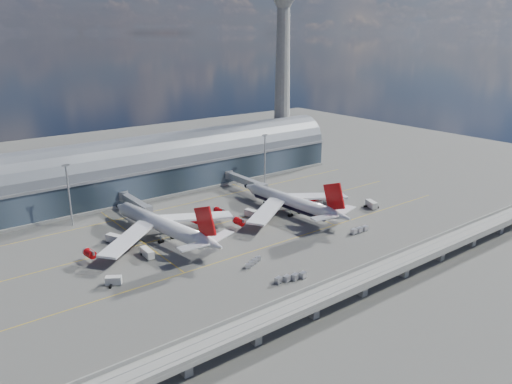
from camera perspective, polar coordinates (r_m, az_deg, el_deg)
ground at (r=191.38m, az=-0.50°, el=-5.26°), size 500.00×500.00×0.00m
taxi_lines at (r=208.19m, az=-4.17°, el=-3.36°), size 200.00×80.12×0.01m
terminal at (r=251.23m, az=-11.28°, el=2.75°), size 200.00×30.00×28.00m
control_tower at (r=295.10m, az=3.06°, el=13.20°), size 19.00×19.00×103.00m
guideway at (r=152.94m, az=12.17°, el=-9.70°), size 220.00×8.50×7.20m
floodlight_mast_left at (r=212.63m, az=-20.60°, el=-0.15°), size 3.00×0.70×25.70m
floodlight_mast_right at (r=257.65m, az=1.02°, el=3.99°), size 3.00×0.70×25.70m
airliner_left at (r=191.01m, az=-10.46°, el=-3.78°), size 61.94×65.18×19.89m
airliner_right at (r=215.27m, az=4.14°, el=-1.19°), size 59.92×62.64×19.87m
jet_bridge_left at (r=221.77m, az=-13.81°, el=-1.09°), size 4.40×28.00×7.25m
jet_bridge_right at (r=247.21m, az=-1.46°, el=1.37°), size 4.40×32.00×7.25m
service_truck_0 at (r=179.27m, az=-12.33°, el=-6.81°), size 2.71×7.23×2.97m
service_truck_1 at (r=163.16m, az=-15.97°, el=-9.71°), size 5.31×4.50×2.82m
service_truck_2 at (r=224.74m, az=6.90°, el=-1.46°), size 7.80×3.70×2.72m
service_truck_3 at (r=228.82m, az=13.05°, el=-1.39°), size 4.57×7.09×3.20m
service_truck_4 at (r=212.23m, az=-0.60°, el=-2.45°), size 3.64×5.81×3.13m
service_truck_5 at (r=193.63m, az=-15.86°, el=-5.17°), size 5.00×7.11×3.21m
cargo_train_0 at (r=160.09m, az=4.00°, el=-9.74°), size 11.46×4.49×1.89m
cargo_train_1 at (r=170.14m, az=-0.35°, el=-8.04°), size 8.70×4.61×1.47m
cargo_train_2 at (r=200.29m, az=11.73°, el=-4.27°), size 8.77×2.44×1.94m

